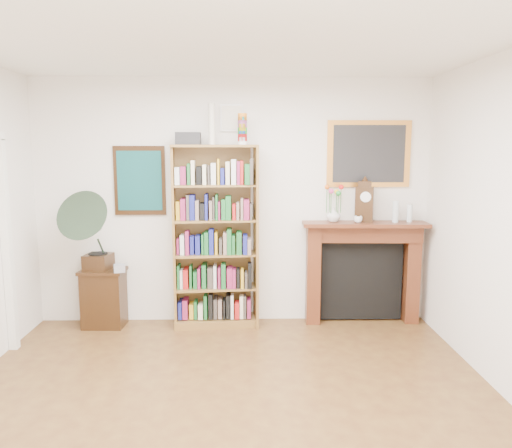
{
  "coord_description": "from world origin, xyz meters",
  "views": [
    {
      "loc": [
        0.14,
        -3.2,
        2.02
      ],
      "look_at": [
        0.25,
        1.6,
        1.28
      ],
      "focal_mm": 35.0,
      "sensor_mm": 36.0,
      "label": 1
    }
  ],
  "objects_px": {
    "fireplace": "(362,263)",
    "bottle_left": "(396,212)",
    "teacup": "(358,219)",
    "gramophone": "(92,226)",
    "cd_stack": "(119,268)",
    "bookshelf": "(215,226)",
    "flower_vase": "(333,215)",
    "mantel_clock": "(364,202)",
    "side_cabinet": "(104,298)",
    "bottle_right": "(410,213)"
  },
  "relations": [
    {
      "from": "teacup",
      "to": "bottle_left",
      "type": "bearing_deg",
      "value": 4.47
    },
    {
      "from": "cd_stack",
      "to": "bottle_right",
      "type": "xyz_separation_m",
      "value": [
        3.25,
        0.17,
        0.58
      ]
    },
    {
      "from": "side_cabinet",
      "to": "gramophone",
      "type": "distance_m",
      "value": 0.85
    },
    {
      "from": "fireplace",
      "to": "mantel_clock",
      "type": "distance_m",
      "value": 0.71
    },
    {
      "from": "cd_stack",
      "to": "teacup",
      "type": "relative_size",
      "value": 1.22
    },
    {
      "from": "mantel_clock",
      "to": "cd_stack",
      "type": "bearing_deg",
      "value": -158.58
    },
    {
      "from": "fireplace",
      "to": "cd_stack",
      "type": "bearing_deg",
      "value": -173.24
    },
    {
      "from": "teacup",
      "to": "bookshelf",
      "type": "bearing_deg",
      "value": 179.6
    },
    {
      "from": "side_cabinet",
      "to": "mantel_clock",
      "type": "distance_m",
      "value": 3.14
    },
    {
      "from": "flower_vase",
      "to": "bottle_right",
      "type": "height_order",
      "value": "bottle_right"
    },
    {
      "from": "fireplace",
      "to": "bottle_left",
      "type": "distance_m",
      "value": 0.7
    },
    {
      "from": "bookshelf",
      "to": "teacup",
      "type": "xyz_separation_m",
      "value": [
        1.6,
        -0.01,
        0.08
      ]
    },
    {
      "from": "side_cabinet",
      "to": "fireplace",
      "type": "height_order",
      "value": "fireplace"
    },
    {
      "from": "cd_stack",
      "to": "flower_vase",
      "type": "xyz_separation_m",
      "value": [
        2.39,
        0.19,
        0.56
      ]
    },
    {
      "from": "mantel_clock",
      "to": "flower_vase",
      "type": "bearing_deg",
      "value": -163.43
    },
    {
      "from": "fireplace",
      "to": "bottle_left",
      "type": "xyz_separation_m",
      "value": [
        0.34,
        -0.06,
        0.61
      ]
    },
    {
      "from": "fireplace",
      "to": "bottle_left",
      "type": "bearing_deg",
      "value": -8.09
    },
    {
      "from": "gramophone",
      "to": "cd_stack",
      "type": "bearing_deg",
      "value": 11.37
    },
    {
      "from": "teacup",
      "to": "bottle_right",
      "type": "height_order",
      "value": "bottle_right"
    },
    {
      "from": "bookshelf",
      "to": "flower_vase",
      "type": "height_order",
      "value": "bookshelf"
    },
    {
      "from": "bookshelf",
      "to": "bottle_left",
      "type": "bearing_deg",
      "value": -4.43
    },
    {
      "from": "bookshelf",
      "to": "flower_vase",
      "type": "distance_m",
      "value": 1.34
    },
    {
      "from": "gramophone",
      "to": "bottle_left",
      "type": "bearing_deg",
      "value": 11.63
    },
    {
      "from": "side_cabinet",
      "to": "fireplace",
      "type": "relative_size",
      "value": 0.47
    },
    {
      "from": "cd_stack",
      "to": "teacup",
      "type": "distance_m",
      "value": 2.71
    },
    {
      "from": "flower_vase",
      "to": "bottle_left",
      "type": "relative_size",
      "value": 0.68
    },
    {
      "from": "bookshelf",
      "to": "teacup",
      "type": "height_order",
      "value": "bookshelf"
    },
    {
      "from": "bookshelf",
      "to": "gramophone",
      "type": "height_order",
      "value": "bookshelf"
    },
    {
      "from": "bookshelf",
      "to": "fireplace",
      "type": "distance_m",
      "value": 1.75
    },
    {
      "from": "gramophone",
      "to": "side_cabinet",
      "type": "bearing_deg",
      "value": 76.83
    },
    {
      "from": "fireplace",
      "to": "bottle_left",
      "type": "relative_size",
      "value": 5.9
    },
    {
      "from": "flower_vase",
      "to": "bottle_right",
      "type": "bearing_deg",
      "value": -1.49
    },
    {
      "from": "fireplace",
      "to": "teacup",
      "type": "height_order",
      "value": "teacup"
    },
    {
      "from": "gramophone",
      "to": "cd_stack",
      "type": "distance_m",
      "value": 0.54
    },
    {
      "from": "flower_vase",
      "to": "cd_stack",
      "type": "bearing_deg",
      "value": -175.5
    },
    {
      "from": "fireplace",
      "to": "teacup",
      "type": "distance_m",
      "value": 0.54
    },
    {
      "from": "bottle_left",
      "to": "gramophone",
      "type": "bearing_deg",
      "value": -177.3
    },
    {
      "from": "mantel_clock",
      "to": "teacup",
      "type": "xyz_separation_m",
      "value": [
        -0.08,
        -0.07,
        -0.18
      ]
    },
    {
      "from": "flower_vase",
      "to": "mantel_clock",
      "type": "bearing_deg",
      "value": -1.06
    },
    {
      "from": "bookshelf",
      "to": "mantel_clock",
      "type": "bearing_deg",
      "value": -3.1
    },
    {
      "from": "bookshelf",
      "to": "cd_stack",
      "type": "xyz_separation_m",
      "value": [
        -1.05,
        -0.12,
        -0.44
      ]
    },
    {
      "from": "side_cabinet",
      "to": "gramophone",
      "type": "xyz_separation_m",
      "value": [
        -0.05,
        -0.13,
        0.84
      ]
    },
    {
      "from": "side_cabinet",
      "to": "bottle_left",
      "type": "xyz_separation_m",
      "value": [
        3.3,
        0.03,
        0.97
      ]
    },
    {
      "from": "gramophone",
      "to": "flower_vase",
      "type": "height_order",
      "value": "gramophone"
    },
    {
      "from": "side_cabinet",
      "to": "bottle_left",
      "type": "distance_m",
      "value": 3.45
    },
    {
      "from": "mantel_clock",
      "to": "teacup",
      "type": "distance_m",
      "value": 0.21
    },
    {
      "from": "fireplace",
      "to": "cd_stack",
      "type": "xyz_separation_m",
      "value": [
        -2.74,
        -0.21,
        0.0
      ]
    },
    {
      "from": "fireplace",
      "to": "gramophone",
      "type": "relative_size",
      "value": 1.56
    },
    {
      "from": "mantel_clock",
      "to": "bottle_right",
      "type": "relative_size",
      "value": 2.31
    },
    {
      "from": "side_cabinet",
      "to": "gramophone",
      "type": "relative_size",
      "value": 0.73
    }
  ]
}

